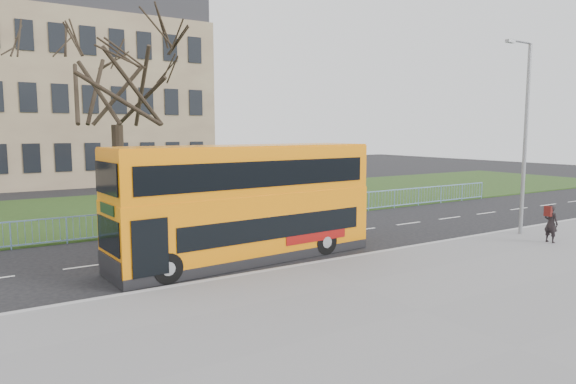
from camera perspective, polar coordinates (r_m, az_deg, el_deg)
name	(u,v)px	position (r m, az deg, el deg)	size (l,w,h in m)	color
ground	(279,258)	(18.52, -1.01, -7.35)	(120.00, 120.00, 0.00)	black
pavement	(421,312)	(13.45, 14.51, -12.82)	(80.00, 10.50, 0.12)	slate
kerb	(303,266)	(17.24, 1.69, -8.18)	(80.00, 0.20, 0.14)	#9A9A9D
grass_verge	(153,207)	(31.40, -14.72, -1.64)	(80.00, 15.40, 0.08)	#203B15
guard_railing	(205,217)	(24.17, -9.19, -2.76)	(40.00, 0.12, 1.10)	#749CCE
bare_tree	(116,106)	(26.15, -18.54, 9.09)	(7.91, 7.91, 11.30)	black
civic_building	(19,102)	(50.59, -27.75, 8.83)	(30.00, 15.00, 14.00)	#7D664F
yellow_bus	(246,200)	(17.91, -4.67, -0.88)	(9.65, 2.92, 3.99)	orange
pedestrian	(551,224)	(22.88, 27.18, -3.14)	(0.55, 0.36, 1.52)	black
street_lamp	(524,131)	(23.90, 24.78, 6.21)	(1.71, 0.21, 8.07)	gray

